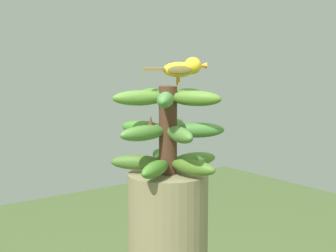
# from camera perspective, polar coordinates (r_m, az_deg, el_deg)

# --- Properties ---
(banana_bunch) EXTENTS (0.32, 0.32, 0.25)m
(banana_bunch) POSITION_cam_1_polar(r_m,az_deg,el_deg) (1.48, -0.03, -0.46)
(banana_bunch) COLOR #4C2D1E
(banana_bunch) RESTS_ON banana_tree
(perched_bird) EXTENTS (0.18, 0.08, 0.08)m
(perched_bird) POSITION_cam_1_polar(r_m,az_deg,el_deg) (1.50, 1.61, 6.17)
(perched_bird) COLOR #C68933
(perched_bird) RESTS_ON banana_bunch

